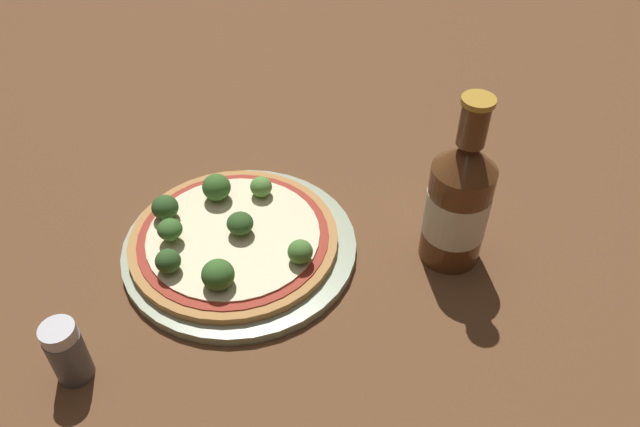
% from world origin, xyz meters
% --- Properties ---
extents(ground_plane, '(3.00, 3.00, 0.00)m').
position_xyz_m(ground_plane, '(0.00, 0.00, 0.00)').
color(ground_plane, brown).
extents(plate, '(0.28, 0.28, 0.01)m').
position_xyz_m(plate, '(0.02, -0.02, 0.01)').
color(plate, '#93A384').
rests_on(plate, ground_plane).
extents(pizza, '(0.25, 0.25, 0.01)m').
position_xyz_m(pizza, '(0.01, -0.03, 0.02)').
color(pizza, '#B77F42').
rests_on(pizza, plate).
extents(broccoli_floret_0, '(0.04, 0.04, 0.03)m').
position_xyz_m(broccoli_floret_0, '(0.06, -0.09, 0.04)').
color(broccoli_floret_0, '#89A866').
rests_on(broccoli_floret_0, pizza).
extents(broccoli_floret_1, '(0.03, 0.03, 0.03)m').
position_xyz_m(broccoli_floret_1, '(-0.02, 0.04, 0.04)').
color(broccoli_floret_1, '#89A866').
rests_on(broccoli_floret_1, pizza).
extents(broccoli_floret_2, '(0.03, 0.03, 0.03)m').
position_xyz_m(broccoli_floret_2, '(0.10, -0.00, 0.04)').
color(broccoli_floret_2, '#89A866').
rests_on(broccoli_floret_2, pizza).
extents(broccoli_floret_3, '(0.03, 0.03, 0.03)m').
position_xyz_m(broccoli_floret_3, '(0.02, -0.02, 0.04)').
color(broccoli_floret_3, '#89A866').
rests_on(broccoli_floret_3, pizza).
extents(broccoli_floret_4, '(0.03, 0.03, 0.03)m').
position_xyz_m(broccoli_floret_4, '(-0.07, -0.07, 0.04)').
color(broccoli_floret_4, '#89A866').
rests_on(broccoli_floret_4, pizza).
extents(broccoli_floret_5, '(0.04, 0.04, 0.03)m').
position_xyz_m(broccoli_floret_5, '(-0.05, 0.00, 0.04)').
color(broccoli_floret_5, '#89A866').
rests_on(broccoli_floret_5, pizza).
extents(broccoli_floret_6, '(0.03, 0.03, 0.03)m').
position_xyz_m(broccoli_floret_6, '(-0.03, -0.08, 0.04)').
color(broccoli_floret_6, '#89A866').
rests_on(broccoli_floret_6, pizza).
extents(broccoli_floret_7, '(0.03, 0.03, 0.03)m').
position_xyz_m(broccoli_floret_7, '(0.01, -0.11, 0.04)').
color(broccoli_floret_7, '#89A866').
rests_on(broccoli_floret_7, pizza).
extents(beer_bottle, '(0.07, 0.07, 0.22)m').
position_xyz_m(beer_bottle, '(0.20, 0.15, 0.08)').
color(beer_bottle, '#563319').
rests_on(beer_bottle, ground_plane).
extents(pepper_shaker, '(0.04, 0.04, 0.07)m').
position_xyz_m(pepper_shaker, '(0.03, -0.25, 0.04)').
color(pepper_shaker, '#4C4C51').
rests_on(pepper_shaker, ground_plane).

